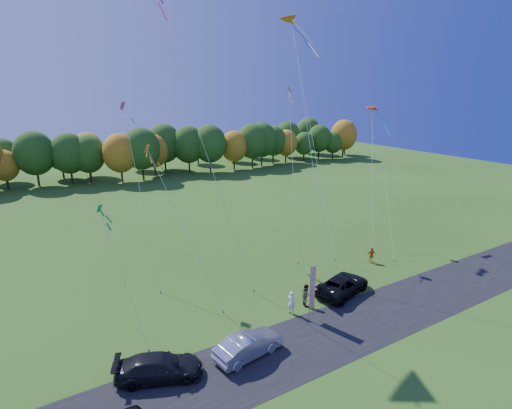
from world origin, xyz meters
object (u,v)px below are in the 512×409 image
black_suv (342,285)px  silver_sedan (248,345)px  person_east (371,255)px  feather_flag (312,287)px

black_suv → silver_sedan: 11.28m
person_east → feather_flag: bearing=-140.4°
black_suv → person_east: bearing=-80.4°
silver_sedan → feather_flag: feather_flag is taller
silver_sedan → black_suv: bearing=-82.7°
black_suv → person_east: (6.76, 3.17, 0.03)m
black_suv → feather_flag: 5.53m
person_east → feather_flag: (-11.59, -5.03, 1.93)m
feather_flag → black_suv: bearing=21.1°
feather_flag → person_east: bearing=23.5°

